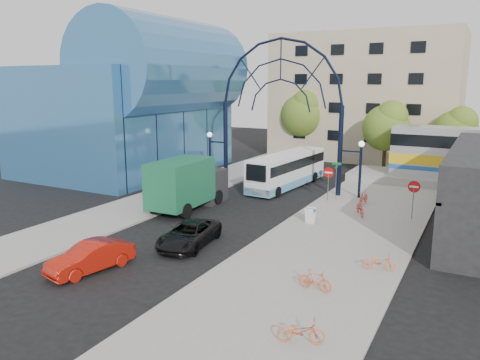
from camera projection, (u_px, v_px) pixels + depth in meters
The scene contains 22 objects.
ground at pixel (179, 239), 26.37m from camera, with size 120.00×120.00×0.00m, color black.
sidewalk_east at pixel (339, 240), 26.12m from camera, with size 8.00×56.00×0.12m, color gray.
plaza_west at pixel (155, 201), 34.53m from camera, with size 5.00×50.00×0.12m, color gray.
gateway_arch at pixel (280, 84), 36.69m from camera, with size 13.64×0.44×12.10m.
stop_sign at pixel (329, 176), 34.10m from camera, with size 0.80×0.07×2.50m.
do_not_enter_sign at pixel (414, 190), 29.52m from camera, with size 0.76×0.07×2.48m.
street_name_sign at pixel (336, 173), 34.41m from camera, with size 0.70×0.70×2.80m.
sandwich_board at pixel (310, 214), 28.79m from camera, with size 0.55×0.61×0.99m.
transit_hall at pixel (138, 103), 44.99m from camera, with size 16.50×18.00×14.50m.
apartment_block at pixel (368, 97), 54.19m from camera, with size 20.00×12.10×14.00m.
tree_north_a at pixel (387, 125), 44.97m from camera, with size 4.48×4.48×7.00m.
tree_north_b at pixel (304, 113), 52.90m from camera, with size 5.12×5.12×8.00m.
tree_north_c at pixel (457, 130), 44.00m from camera, with size 4.16×4.16×6.50m.
city_bus at pixel (287, 169), 39.29m from camera, with size 3.12×10.43×2.83m.
green_truck at pixel (188, 184), 32.40m from camera, with size 2.90×7.11×3.55m.
black_suv at pixel (189, 234), 25.20m from camera, with size 2.16×4.68×1.30m, color black.
red_sedan at pixel (90, 257), 21.82m from camera, with size 1.44×4.14×1.36m, color #AC160A.
bike_near_a at pixel (360, 208), 30.61m from camera, with size 0.62×1.77×0.93m, color red.
bike_near_b at pixel (364, 197), 33.36m from camera, with size 0.46×1.63×0.98m, color red.
bike_far_a at pixel (379, 262), 21.65m from camera, with size 0.53×1.52×0.80m, color orange.
bike_far_b at pixel (315, 280), 19.57m from camera, with size 0.42×1.48×0.89m, color #D15329.
bike_far_c at pixel (301, 331), 15.59m from camera, with size 0.57×1.62×0.85m, color #CF5629.
Camera 1 is at (14.85, -20.54, 8.70)m, focal length 35.00 mm.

